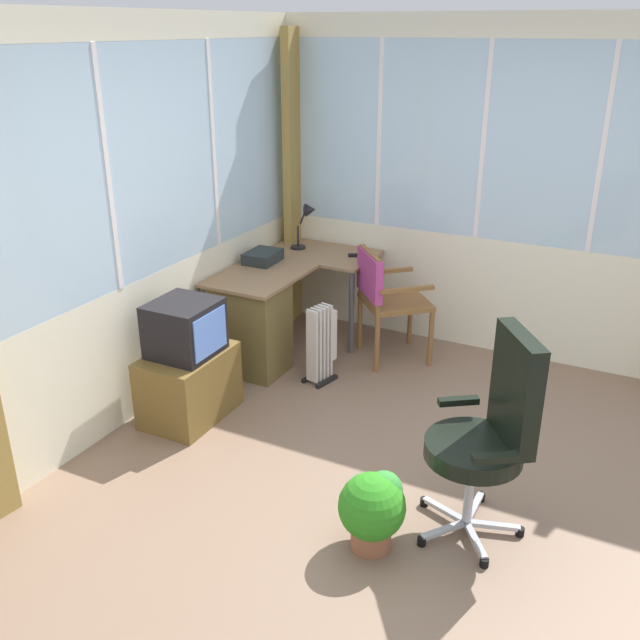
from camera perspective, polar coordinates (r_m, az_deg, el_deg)
The scene contains 13 objects.
ground at distance 4.14m, azimuth 8.75°, elevation -14.83°, with size 5.34×5.22×0.06m, color #816550.
north_window_panel at distance 4.57m, azimuth -16.59°, elevation 6.70°, with size 4.34×0.07×2.58m.
east_window_panel at distance 5.57m, azimuth 17.10°, elevation 9.46°, with size 0.07×4.22×2.58m.
curtain_corner at distance 6.13m, azimuth -2.21°, elevation 11.11°, with size 0.28×0.07×2.48m, color olive.
desk at distance 5.41m, azimuth -5.26°, elevation 0.10°, with size 1.42×0.91×0.73m.
desk_lamp at distance 5.98m, azimuth -1.02°, elevation 8.25°, with size 0.22×0.19×0.38m.
tv_remote at distance 5.79m, azimuth 3.05°, elevation 5.28°, with size 0.04×0.15×0.02m, color black.
paper_tray at distance 5.65m, azimuth -4.67°, elevation 5.14°, with size 0.30×0.23×0.09m, color #232C2D.
wooden_armchair at distance 5.46m, azimuth 5.03°, elevation 2.43°, with size 0.68×0.68×0.90m.
office_chair at distance 3.65m, azimuth 13.83°, elevation -8.29°, with size 0.61×0.60×1.13m.
tv_on_stand at distance 4.78m, azimuth -10.67°, elevation -3.77°, with size 0.65×0.45×0.84m.
space_heater at distance 5.21m, azimuth 0.16°, elevation -1.87°, with size 0.29×0.22×0.60m.
potted_plant at distance 3.67m, azimuth 4.36°, elevation -14.92°, with size 0.35×0.35×0.42m.
Camera 1 is at (-3.15, -0.94, 2.48)m, focal length 39.39 mm.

